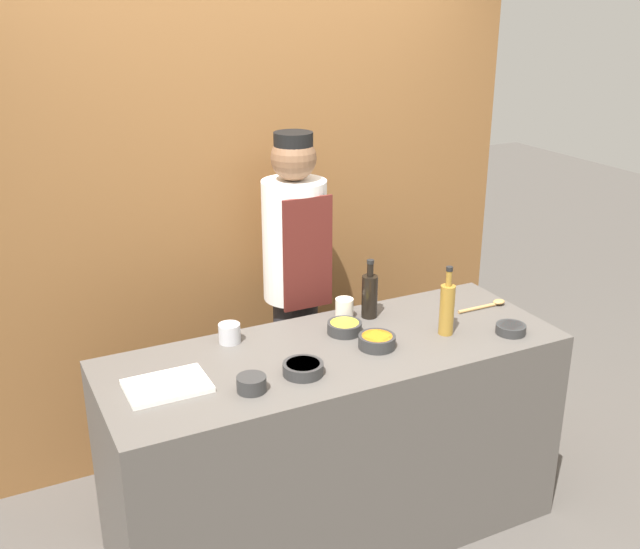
% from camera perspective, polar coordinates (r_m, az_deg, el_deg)
% --- Properties ---
extents(ground_plane, '(14.00, 14.00, 0.00)m').
position_cam_1_polar(ground_plane, '(3.62, 1.06, -18.83)').
color(ground_plane, '#4C4742').
extents(cabinet_wall, '(2.94, 0.18, 2.40)m').
position_cam_1_polar(cabinet_wall, '(3.87, -5.71, 4.04)').
color(cabinet_wall, brown).
rests_on(cabinet_wall, ground_plane).
extents(counter, '(1.94, 0.71, 0.92)m').
position_cam_1_polar(counter, '(3.34, 1.12, -12.74)').
color(counter, '#514C47').
rests_on(counter, ground_plane).
extents(sauce_bowl_green, '(0.16, 0.16, 0.05)m').
position_cam_1_polar(sauce_bowl_green, '(2.91, -1.30, -7.13)').
color(sauce_bowl_green, '#2D2D2D').
rests_on(sauce_bowl_green, counter).
extents(sauce_bowl_red, '(0.13, 0.13, 0.04)m').
position_cam_1_polar(sauce_bowl_red, '(3.34, 14.33, -4.01)').
color(sauce_bowl_red, '#2D2D2D').
rests_on(sauce_bowl_red, counter).
extents(sauce_bowl_orange, '(0.16, 0.16, 0.05)m').
position_cam_1_polar(sauce_bowl_orange, '(3.12, 4.36, -5.06)').
color(sauce_bowl_orange, '#2D2D2D').
rests_on(sauce_bowl_orange, counter).
extents(sauce_bowl_yellow, '(0.15, 0.15, 0.05)m').
position_cam_1_polar(sauce_bowl_yellow, '(3.24, 1.88, -4.02)').
color(sauce_bowl_yellow, '#2D2D2D').
rests_on(sauce_bowl_yellow, counter).
extents(sauce_bowl_white, '(0.11, 0.11, 0.06)m').
position_cam_1_polar(sauce_bowl_white, '(2.80, -5.24, -8.23)').
color(sauce_bowl_white, '#2D2D2D').
rests_on(sauce_bowl_white, counter).
extents(cutting_board, '(0.31, 0.22, 0.02)m').
position_cam_1_polar(cutting_board, '(2.87, -11.57, -8.31)').
color(cutting_board, white).
rests_on(cutting_board, counter).
extents(bottle_vinegar, '(0.06, 0.06, 0.31)m').
position_cam_1_polar(bottle_vinegar, '(3.24, 9.65, -2.52)').
color(bottle_vinegar, olive).
rests_on(bottle_vinegar, counter).
extents(bottle_soy, '(0.07, 0.07, 0.27)m').
position_cam_1_polar(bottle_soy, '(3.37, 3.80, -1.56)').
color(bottle_soy, black).
rests_on(bottle_soy, counter).
extents(cup_steel, '(0.09, 0.09, 0.08)m').
position_cam_1_polar(cup_steel, '(3.17, -6.91, -4.46)').
color(cup_steel, '#B7B7BC').
rests_on(cup_steel, counter).
extents(cup_cream, '(0.08, 0.08, 0.10)m').
position_cam_1_polar(cup_cream, '(3.37, 1.87, -2.62)').
color(cup_cream, silver).
rests_on(cup_cream, counter).
extents(wooden_spoon, '(0.26, 0.05, 0.03)m').
position_cam_1_polar(wooden_spoon, '(3.59, 12.71, -2.27)').
color(wooden_spoon, '#B2844C').
rests_on(wooden_spoon, counter).
extents(chef_center, '(0.31, 0.31, 1.71)m').
position_cam_1_polar(chef_center, '(3.65, -1.88, -1.08)').
color(chef_center, '#28282D').
rests_on(chef_center, ground_plane).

